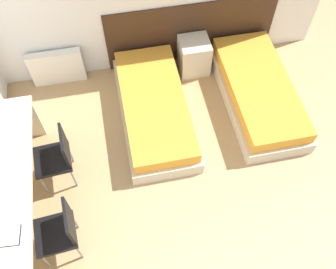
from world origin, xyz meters
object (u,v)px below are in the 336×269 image
Objects in this scene: bed_near_door at (258,92)px; nightstand at (194,56)px; chair_near_notebook at (60,230)px; chair_near_laptop at (57,156)px; bed_near_window at (154,109)px; laptop at (0,147)px.

nightstand reaches higher than bed_near_door.
nightstand is 3.03m from chair_near_notebook.
chair_near_notebook reaches higher than bed_near_door.
nightstand is at bearing 45.27° from chair_near_notebook.
chair_near_laptop reaches higher than nightstand.
chair_near_laptop is at bearing 85.61° from chair_near_notebook.
bed_near_window is 1.43m from chair_near_laptop.
bed_near_window is at bearing 180.00° from bed_near_door.
chair_near_notebook reaches higher than bed_near_window.
bed_near_window is at bearing 46.82° from chair_near_notebook.
chair_near_notebook is at bearing -130.35° from nightstand.
bed_near_door is 5.96× the size of laptop.
chair_near_notebook is at bearing -93.54° from chair_near_laptop.
bed_near_window is at bearing 24.51° from chair_near_laptop.
bed_near_door is 1.05m from nightstand.
chair_near_laptop is at bearing -3.99° from laptop.
bed_near_window is 1.00× the size of bed_near_door.
bed_near_window is 3.68× the size of nightstand.
bed_near_door is 2.77m from chair_near_laptop.
laptop reaches higher than bed_near_door.
chair_near_laptop is 0.88m from chair_near_notebook.
nightstand is at bearing 46.74° from bed_near_window.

